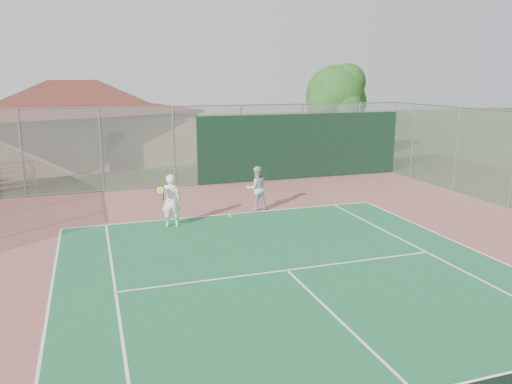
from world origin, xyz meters
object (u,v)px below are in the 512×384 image
clubhouse (76,113)px  player_grey_back (256,189)px  tree (337,97)px  player_white_front (171,201)px

clubhouse → player_grey_back: size_ratio=8.77×
player_grey_back → tree: bearing=-134.0°
player_grey_back → clubhouse: bearing=-68.4°
tree → player_white_front: bearing=-137.1°
clubhouse → tree: bearing=-27.0°
clubhouse → tree: (14.10, -3.85, 0.85)m
player_white_front → player_grey_back: (3.24, 1.09, -0.06)m
clubhouse → tree: 14.64m
clubhouse → player_grey_back: bearing=-76.6°
clubhouse → player_white_front: 14.66m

